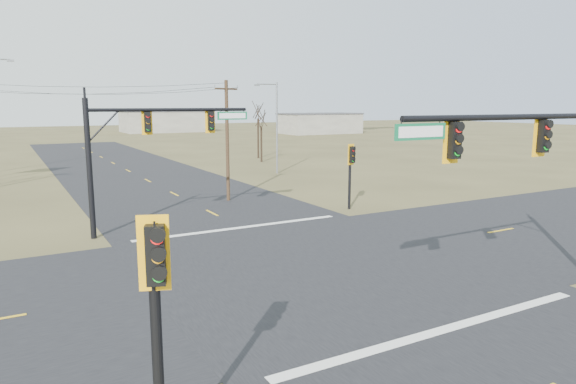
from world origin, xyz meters
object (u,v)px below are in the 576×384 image
at_px(mast_arm_near, 546,156).
at_px(mast_arm_far, 148,136).
at_px(pedestal_signal_sw, 156,293).
at_px(bare_tree_d, 258,110).
at_px(streetlight_a, 275,123).
at_px(pedestal_signal_ne, 351,161).
at_px(bare_tree_c, 261,117).
at_px(utility_pole_near, 227,139).

distance_m(mast_arm_near, mast_arm_far, 18.84).
relative_size(mast_arm_near, pedestal_signal_sw, 2.10).
bearing_deg(mast_arm_far, bare_tree_d, 61.93).
bearing_deg(streetlight_a, pedestal_signal_ne, -94.81).
distance_m(mast_arm_far, bare_tree_d, 38.64).
distance_m(mast_arm_near, pedestal_signal_sw, 13.60).
height_order(mast_arm_near, bare_tree_d, bare_tree_d).
bearing_deg(bare_tree_d, pedestal_signal_ne, -105.66).
distance_m(pedestal_signal_ne, streetlight_a, 18.58).
height_order(streetlight_a, bare_tree_d, streetlight_a).
xyz_separation_m(mast_arm_far, bare_tree_c, (20.27, 27.58, 0.16)).
xyz_separation_m(pedestal_signal_ne, pedestal_signal_sw, (-17.46, -18.11, 0.36)).
xyz_separation_m(bare_tree_c, bare_tree_d, (1.64, 4.23, 0.81)).
bearing_deg(pedestal_signal_sw, utility_pole_near, 86.13).
bearing_deg(pedestal_signal_sw, pedestal_signal_ne, 67.37).
xyz_separation_m(utility_pole_near, bare_tree_c, (13.16, 21.26, 0.87)).
height_order(utility_pole_near, bare_tree_c, utility_pole_near).
bearing_deg(mast_arm_far, pedestal_signal_ne, 4.52).
height_order(bare_tree_c, bare_tree_d, bare_tree_d).
bearing_deg(pedestal_signal_sw, bare_tree_c, 83.00).
bearing_deg(streetlight_a, mast_arm_far, -126.10).
bearing_deg(streetlight_a, bare_tree_d, 78.08).
distance_m(mast_arm_near, bare_tree_c, 45.71).
distance_m(utility_pole_near, bare_tree_c, 25.01).
distance_m(mast_arm_near, pedestal_signal_ne, 16.84).
bearing_deg(pedestal_signal_ne, streetlight_a, 64.00).
xyz_separation_m(mast_arm_near, mast_arm_far, (-8.79, 16.66, 0.03)).
relative_size(pedestal_signal_sw, bare_tree_d, 0.65).
relative_size(utility_pole_near, streetlight_a, 0.95).
bearing_deg(bare_tree_c, mast_arm_near, -104.55).
bearing_deg(bare_tree_c, mast_arm_far, -126.31).
height_order(mast_arm_far, bare_tree_d, bare_tree_d).
distance_m(pedestal_signal_ne, bare_tree_d, 33.63).
height_order(pedestal_signal_ne, utility_pole_near, utility_pole_near).
relative_size(utility_pole_near, bare_tree_c, 1.25).
distance_m(mast_arm_far, streetlight_a, 24.38).
xyz_separation_m(mast_arm_near, bare_tree_d, (13.13, 48.48, 1.01)).
bearing_deg(streetlight_a, mast_arm_near, -95.60).
distance_m(mast_arm_near, bare_tree_d, 50.23).
bearing_deg(pedestal_signal_ne, utility_pole_near, 116.85).
bearing_deg(utility_pole_near, mast_arm_far, -138.34).
bearing_deg(utility_pole_near, bare_tree_d, 59.85).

